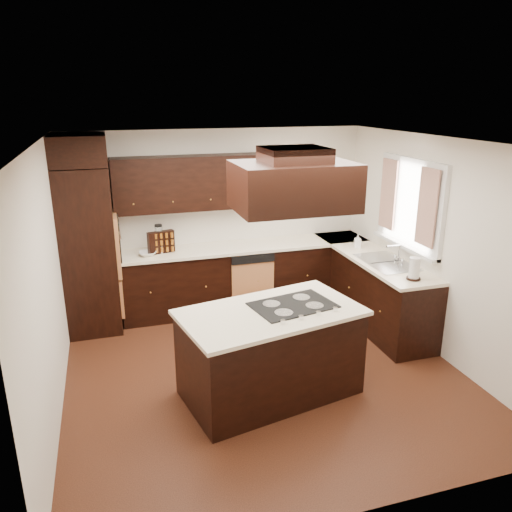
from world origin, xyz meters
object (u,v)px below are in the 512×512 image
at_px(island, 270,354).
at_px(spice_rack, 161,242).
at_px(range_hood, 294,186).
at_px(oven_column, 89,250).

bearing_deg(island, spice_rack, 98.51).
relative_size(island, range_hood, 1.61).
relative_size(range_hood, spice_rack, 2.96).
bearing_deg(oven_column, island, -51.16).
distance_m(range_hood, spice_rack, 2.75).
distance_m(oven_column, range_hood, 3.13).
bearing_deg(spice_rack, range_hood, -82.80).
bearing_deg(range_hood, oven_column, 129.74).
xyz_separation_m(island, spice_rack, (-0.80, 2.21, 0.63)).
bearing_deg(range_hood, island, 141.92).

